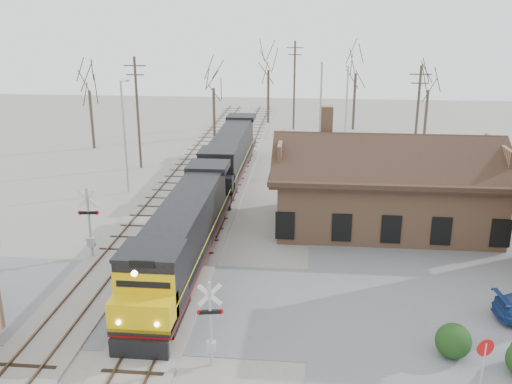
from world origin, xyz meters
TOP-DOWN VIEW (x-y plane):
  - ground at (0.00, 0.00)m, footprint 140.00×140.00m
  - road at (0.00, 0.00)m, footprint 60.00×9.00m
  - parking_lot at (18.00, 4.00)m, footprint 22.00×26.00m
  - track_main at (0.00, 15.00)m, footprint 3.40×90.00m
  - track_siding at (-4.50, 15.00)m, footprint 3.40×90.00m
  - depot at (11.99, 12.00)m, footprint 15.20×9.31m
  - locomotive_lead at (0.00, 3.64)m, footprint 2.75×18.40m
  - locomotive_trailing at (0.00, 22.31)m, footprint 2.75×18.40m
  - crossbuck_near at (3.08, -4.99)m, footprint 1.09×0.30m
  - crossbuck_far at (-5.86, 5.03)m, footprint 1.24×0.33m
  - do_not_enter_sign at (13.68, -5.91)m, footprint 0.70×0.27m
  - hedge_a at (13.20, -3.42)m, footprint 1.52×1.52m
  - streetlight_a at (-7.63, 17.70)m, footprint 0.25×2.04m
  - streetlight_b at (7.73, 25.01)m, footprint 0.25×2.04m
  - streetlight_c at (10.50, 33.70)m, footprint 0.25×2.04m
  - utility_pole_a at (-8.77, 25.00)m, footprint 2.00×0.24m
  - utility_pole_b at (4.81, 44.25)m, footprint 2.00×0.24m
  - utility_pole_c at (16.73, 28.55)m, footprint 2.00×0.24m
  - tree_a at (-15.99, 32.13)m, footprint 4.08×4.08m
  - tree_b at (-4.12, 38.78)m, footprint 3.77×3.77m
  - tree_c at (1.41, 47.62)m, footprint 4.54×4.54m
  - tree_d at (12.10, 44.88)m, footprint 4.54×4.54m
  - tree_e at (19.61, 39.10)m, footprint 3.79×3.79m

SIDE VIEW (x-z plane):
  - ground at x=0.00m, z-range 0.00..0.00m
  - road at x=0.00m, z-range 0.00..0.03m
  - parking_lot at x=18.00m, z-range 0.01..0.04m
  - track_main at x=0.00m, z-range -0.05..0.19m
  - track_siding at x=-4.50m, z-range -0.05..0.19m
  - hedge_a at x=13.20m, z-range 0.00..1.52m
  - do_not_enter_sign at x=13.68m, z-range 0.46..2.89m
  - crossbuck_near at x=3.08m, z-range -0.10..3.72m
  - crossbuck_far at x=-5.86m, z-range -0.15..4.19m
  - locomotive_trailing at x=0.00m, z-range 0.21..4.07m
  - locomotive_lead at x=0.00m, z-range 0.10..4.18m
  - depot at x=11.99m, z-range -1.54..6.36m
  - utility_pole_c at x=16.73m, z-range 0.22..9.51m
  - streetlight_c at x=10.50m, z-range 0.53..9.23m
  - streetlight_a at x=-7.63m, z-range 0.54..9.49m
  - utility_pole_a at x=-8.77m, z-range 0.23..10.39m
  - streetlight_b at x=7.73m, z-range 0.54..10.34m
  - utility_pole_b at x=4.81m, z-range 0.23..10.81m
  - tree_b at x=-4.12m, z-range 1.95..11.20m
  - tree_e at x=19.61m, z-range 1.96..11.26m
  - tree_a at x=-15.99m, z-range 2.11..12.10m
  - tree_c at x=1.41m, z-range 2.36..13.48m
  - tree_d at x=12.10m, z-range 2.36..13.49m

